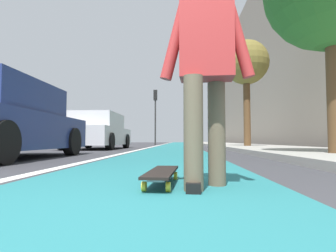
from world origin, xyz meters
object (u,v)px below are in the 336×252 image
(skater_person, at_px, (206,64))
(parked_car_mid, at_px, (98,132))
(skateboard, at_px, (162,173))
(traffic_light, at_px, (155,107))
(street_tree_mid, at_px, (246,64))

(skater_person, height_order, parked_car_mid, skater_person)
(skateboard, bearing_deg, parked_car_mid, 20.19)
(skateboard, relative_size, parked_car_mid, 0.19)
(skater_person, bearing_deg, skateboard, 66.71)
(skateboard, xyz_separation_m, traffic_light, (18.90, 1.83, 2.88))
(skateboard, height_order, parked_car_mid, parked_car_mid)
(skateboard, relative_size, skater_person, 0.52)
(skateboard, height_order, traffic_light, traffic_light)
(parked_car_mid, relative_size, traffic_light, 1.06)
(parked_car_mid, bearing_deg, skateboard, -159.81)
(skateboard, xyz_separation_m, skater_person, (-0.15, -0.35, 0.84))
(skateboard, bearing_deg, skater_person, -113.29)
(skateboard, relative_size, traffic_light, 0.20)
(skateboard, distance_m, street_tree_mid, 10.74)
(parked_car_mid, distance_m, traffic_light, 10.19)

